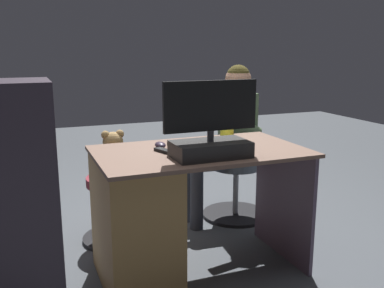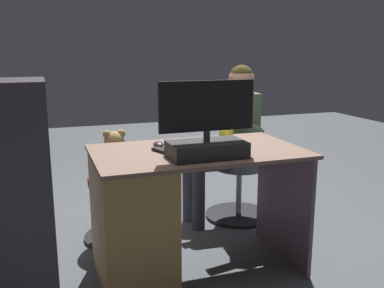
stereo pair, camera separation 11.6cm
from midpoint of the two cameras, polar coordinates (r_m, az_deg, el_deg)
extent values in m
plane|color=#454A4F|center=(3.06, -2.51, -13.34)|extent=(10.00, 10.00, 0.00)
cube|color=brown|center=(2.53, -0.26, -1.00)|extent=(1.20, 0.72, 0.02)
cube|color=#A27842|center=(2.53, -8.84, -10.12)|extent=(0.39, 0.66, 0.73)
cube|color=#534255|center=(2.89, 10.61, -7.30)|extent=(0.02, 0.65, 0.73)
cube|color=black|center=(2.35, 0.99, -0.68)|extent=(0.41, 0.24, 0.09)
cylinder|color=#333338|center=(2.34, 1.00, 1.04)|extent=(0.04, 0.04, 0.06)
cube|color=black|center=(2.31, 1.01, 4.99)|extent=(0.53, 0.02, 0.27)
cube|color=#19598C|center=(2.32, 0.88, 5.04)|extent=(0.48, 0.00, 0.24)
cube|color=black|center=(2.66, 0.23, 0.16)|extent=(0.42, 0.14, 0.02)
ellipsoid|color=#2E2331|center=(2.58, -5.45, -0.13)|extent=(0.06, 0.10, 0.04)
cylinder|color=yellow|center=(2.70, 3.34, 1.21)|extent=(0.08, 0.08, 0.10)
cube|color=black|center=(2.46, -4.91, -0.93)|extent=(0.09, 0.16, 0.02)
cube|color=beige|center=(2.48, 2.99, -0.70)|extent=(0.27, 0.33, 0.02)
cylinder|color=black|center=(3.24, -10.82, -11.86)|extent=(0.47, 0.47, 0.03)
cylinder|color=gray|center=(3.16, -10.97, -8.52)|extent=(0.04, 0.04, 0.38)
cylinder|color=maroon|center=(3.09, -11.14, -4.72)|extent=(0.39, 0.39, 0.06)
ellipsoid|color=#9D7B4A|center=(3.05, -11.23, -2.49)|extent=(0.18, 0.15, 0.19)
sphere|color=#9D7B4A|center=(3.02, -11.35, 0.25)|extent=(0.14, 0.14, 0.14)
sphere|color=beige|center=(3.08, -11.55, 0.28)|extent=(0.05, 0.05, 0.05)
sphere|color=#9D7B4A|center=(3.02, -10.49, 1.29)|extent=(0.06, 0.06, 0.06)
sphere|color=#9D7B4A|center=(3.00, -12.31, 1.15)|extent=(0.06, 0.06, 0.06)
cylinder|color=#9D7B4A|center=(3.09, -9.75, -1.52)|extent=(0.05, 0.14, 0.09)
cylinder|color=#9D7B4A|center=(3.06, -13.02, -1.81)|extent=(0.05, 0.14, 0.09)
cylinder|color=#9D7B4A|center=(3.17, -10.69, -3.09)|extent=(0.06, 0.11, 0.06)
cylinder|color=#9D7B4A|center=(3.16, -12.36, -3.24)|extent=(0.06, 0.11, 0.06)
cylinder|color=black|center=(3.60, 4.71, -9.09)|extent=(0.53, 0.53, 0.03)
cylinder|color=gray|center=(3.53, 4.76, -6.05)|extent=(0.04, 0.04, 0.38)
cylinder|color=#4A545F|center=(3.47, 4.83, -2.61)|extent=(0.40, 0.40, 0.06)
cube|color=#556D4B|center=(3.40, 4.92, 2.26)|extent=(0.23, 0.34, 0.54)
sphere|color=tan|center=(3.36, 5.04, 8.37)|extent=(0.20, 0.20, 0.20)
sphere|color=#443C19|center=(3.36, 5.04, 8.71)|extent=(0.18, 0.18, 0.18)
cylinder|color=#556D4B|center=(3.14, 4.48, 2.92)|extent=(0.43, 0.11, 0.25)
cylinder|color=#556D4B|center=(3.49, 1.12, 3.89)|extent=(0.43, 0.11, 0.25)
cylinder|color=#323743|center=(3.28, 2.68, -2.54)|extent=(0.40, 0.14, 0.11)
cylinder|color=#323743|center=(3.27, -0.42, -7.21)|extent=(0.10, 0.10, 0.46)
cylinder|color=#323743|center=(3.43, 1.25, -1.86)|extent=(0.40, 0.14, 0.11)
cylinder|color=#323743|center=(3.42, -1.73, -6.32)|extent=(0.10, 0.10, 0.46)
cube|color=#332A34|center=(2.25, -24.14, -7.79)|extent=(0.44, 0.36, 1.19)
camera|label=1|loc=(0.06, -91.18, -0.26)|focal=40.94mm
camera|label=2|loc=(0.06, 88.82, 0.26)|focal=40.94mm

